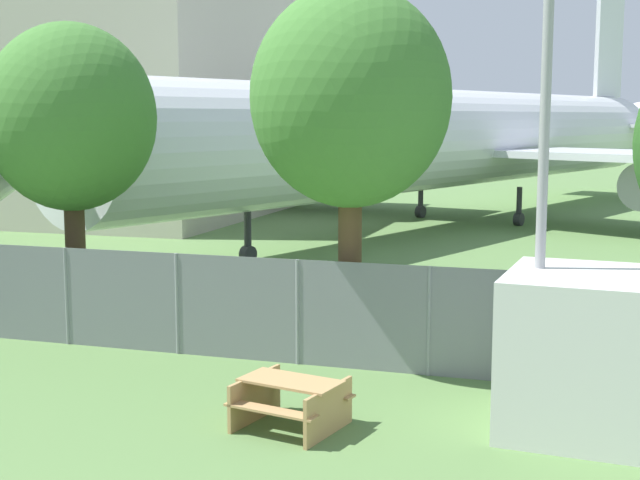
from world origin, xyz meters
name	(u,v)px	position (x,y,z in m)	size (l,w,h in m)	color
hangar_building	(47,99)	(-20.98, 33.06, 5.59)	(22.04, 15.15, 12.75)	#ADA899
perimeter_fence	(297,312)	(0.00, 10.20, 1.02)	(56.07, 0.07, 2.05)	gray
airplane	(453,140)	(-0.75, 33.41, 3.73)	(38.56, 46.76, 12.17)	silver
picnic_bench_near_cabin	(291,398)	(1.05, 6.81, 0.47)	(1.78, 1.69, 0.76)	tan
tree_behind_benches	(71,119)	(-5.88, 11.82, 4.69)	(3.80, 3.80, 6.81)	#4C3823
tree_far_right	(351,99)	(0.86, 10.83, 5.06)	(3.82, 3.82, 7.20)	brown
light_mast	(545,114)	(4.59, 8.37, 4.77)	(0.44, 0.44, 7.82)	#99999E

